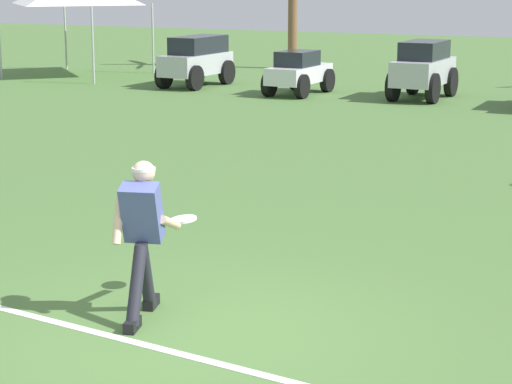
{
  "coord_description": "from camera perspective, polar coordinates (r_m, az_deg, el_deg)",
  "views": [
    {
      "loc": [
        4.0,
        -7.14,
        3.11
      ],
      "look_at": [
        -0.17,
        1.8,
        0.9
      ],
      "focal_mm": 70.0,
      "sensor_mm": 36.0,
      "label": 1
    }
  ],
  "objects": [
    {
      "name": "parked_car_slot_c",
      "position": [
        24.79,
        9.54,
        6.99
      ],
      "size": [
        1.21,
        2.37,
        1.4
      ],
      "color": "#B7BABF",
      "rests_on": "ground_plane"
    },
    {
      "name": "frisbee_in_flight",
      "position": [
        9.7,
        -4.17,
        -1.56
      ],
      "size": [
        0.37,
        0.37,
        0.05
      ],
      "color": "white"
    },
    {
      "name": "parked_car_slot_a",
      "position": [
        27.14,
        -3.41,
        7.57
      ],
      "size": [
        1.27,
        2.45,
        1.34
      ],
      "color": "#B7BABF",
      "rests_on": "ground_plane"
    },
    {
      "name": "parked_car_slot_b",
      "position": [
        25.35,
        2.45,
        6.87
      ],
      "size": [
        1.18,
        2.24,
        1.1
      ],
      "color": "silver",
      "rests_on": "ground_plane"
    },
    {
      "name": "frisbee_thrower",
      "position": [
        9.05,
        -6.51,
        -2.24
      ],
      "size": [
        0.47,
        1.11,
        1.43
      ],
      "color": "#23232D",
      "rests_on": "ground_plane"
    },
    {
      "name": "ground_plane",
      "position": [
        8.76,
        -3.99,
        -8.21
      ],
      "size": [
        80.0,
        80.0,
        0.0
      ],
      "primitive_type": "plane",
      "color": "#4C7238"
    },
    {
      "name": "field_line_paint",
      "position": [
        8.46,
        -5.2,
        -8.98
      ],
      "size": [
        20.73,
        2.93,
        0.01
      ],
      "primitive_type": "cube",
      "rotation": [
        0.0,
        0.0,
        -0.14
      ],
      "color": "white",
      "rests_on": "ground_plane"
    }
  ]
}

